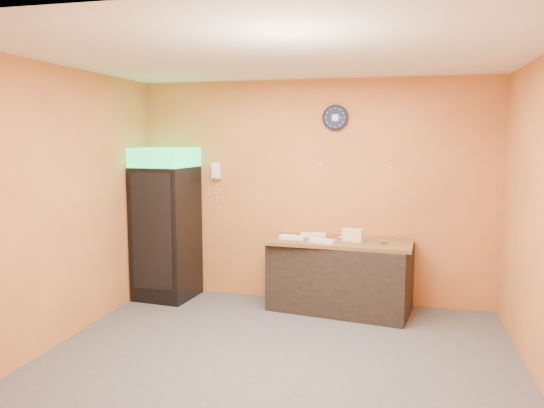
% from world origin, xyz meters
% --- Properties ---
extents(floor, '(4.50, 4.50, 0.00)m').
position_xyz_m(floor, '(0.00, 0.00, 0.00)').
color(floor, '#47474C').
rests_on(floor, ground).
extents(back_wall, '(4.50, 0.02, 2.80)m').
position_xyz_m(back_wall, '(0.00, 2.00, 1.40)').
color(back_wall, '#D8883D').
rests_on(back_wall, floor).
extents(left_wall, '(0.02, 4.00, 2.80)m').
position_xyz_m(left_wall, '(-2.25, 0.00, 1.40)').
color(left_wall, '#D8883D').
rests_on(left_wall, floor).
extents(ceiling, '(4.50, 4.00, 0.02)m').
position_xyz_m(ceiling, '(0.00, 0.00, 2.80)').
color(ceiling, white).
rests_on(ceiling, back_wall).
extents(beverage_cooler, '(0.75, 0.76, 1.95)m').
position_xyz_m(beverage_cooler, '(-1.85, 1.61, 0.95)').
color(beverage_cooler, black).
rests_on(beverage_cooler, floor).
extents(prep_counter, '(1.74, 0.98, 0.82)m').
position_xyz_m(prep_counter, '(0.40, 1.63, 0.41)').
color(prep_counter, black).
rests_on(prep_counter, floor).
extents(wall_clock, '(0.32, 0.06, 0.32)m').
position_xyz_m(wall_clock, '(0.28, 1.97, 2.32)').
color(wall_clock, black).
rests_on(wall_clock, back_wall).
extents(wall_phone, '(0.11, 0.10, 0.21)m').
position_xyz_m(wall_phone, '(-1.27, 1.95, 1.65)').
color(wall_phone, white).
rests_on(wall_phone, back_wall).
extents(butcher_paper, '(1.72, 0.85, 0.04)m').
position_xyz_m(butcher_paper, '(0.40, 1.63, 0.84)').
color(butcher_paper, brown).
rests_on(butcher_paper, prep_counter).
extents(sub_roll_stack, '(0.25, 0.15, 0.15)m').
position_xyz_m(sub_roll_stack, '(0.55, 1.60, 0.94)').
color(sub_roll_stack, beige).
rests_on(sub_roll_stack, butcher_paper).
extents(wrapped_sandwich_left, '(0.32, 0.16, 0.04)m').
position_xyz_m(wrapped_sandwich_left, '(-0.17, 1.57, 0.89)').
color(wrapped_sandwich_left, silver).
rests_on(wrapped_sandwich_left, butcher_paper).
extents(wrapped_sandwich_mid, '(0.31, 0.19, 0.04)m').
position_xyz_m(wrapped_sandwich_mid, '(0.21, 1.44, 0.88)').
color(wrapped_sandwich_mid, silver).
rests_on(wrapped_sandwich_mid, butcher_paper).
extents(wrapped_sandwich_right, '(0.33, 0.18, 0.04)m').
position_xyz_m(wrapped_sandwich_right, '(0.05, 1.78, 0.89)').
color(wrapped_sandwich_right, silver).
rests_on(wrapped_sandwich_right, butcher_paper).
extents(kitchen_tool, '(0.06, 0.06, 0.06)m').
position_xyz_m(kitchen_tool, '(0.51, 1.79, 0.89)').
color(kitchen_tool, silver).
rests_on(kitchen_tool, butcher_paper).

